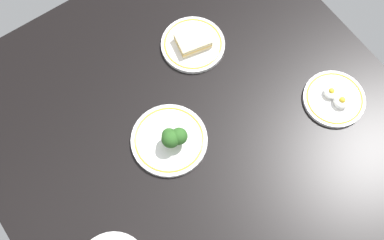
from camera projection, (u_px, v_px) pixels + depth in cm
name	position (u px, v px, depth cm)	size (l,w,h in cm)	color
dining_table	(192.00, 125.00, 144.07)	(112.53, 114.21, 4.00)	black
plate_sandwich	(193.00, 43.00, 150.58)	(19.18, 19.18, 4.49)	white
plate_eggs	(335.00, 99.00, 143.96)	(17.79, 17.79, 4.43)	white
plate_broccoli	(170.00, 139.00, 137.94)	(21.27, 21.27, 8.50)	white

